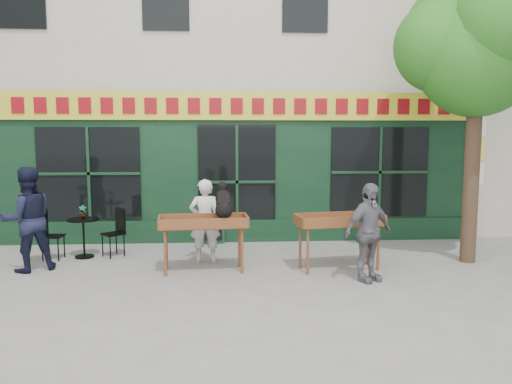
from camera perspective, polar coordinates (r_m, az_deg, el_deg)
ground at (r=8.97m, az=-1.75°, el=-8.87°), size 80.00×80.00×0.00m
building at (r=14.84m, az=-2.64°, el=16.63°), size 14.00×7.26×10.00m
street_tree at (r=10.26m, az=24.12°, el=15.67°), size 3.05×2.90×5.60m
book_cart_center at (r=8.72m, az=-6.04°, el=-3.81°), size 1.54×0.73×0.99m
dog at (r=8.59m, az=-3.75°, el=-0.79°), size 0.38×0.62×0.60m
woman at (r=9.37m, az=-5.87°, el=-3.31°), size 0.60×0.42×1.57m
book_cart_right at (r=8.96m, az=9.50°, el=-3.58°), size 1.57×0.83×0.99m
man_right at (r=8.32m, az=12.69°, el=-4.53°), size 1.02×0.80×1.62m
bistro_table at (r=10.26m, az=-19.12°, el=-4.14°), size 0.60×0.60×0.76m
bistro_chair_left at (r=10.36m, az=-22.67°, el=-4.11°), size 0.39×0.38×0.95m
bistro_chair_right at (r=10.22m, az=-15.61°, el=-3.98°), size 0.51×0.51×0.95m
potted_plant at (r=10.20m, az=-19.19°, el=-2.18°), size 0.16×0.12×0.27m
man_left at (r=9.58m, az=-24.67°, el=-2.86°), size 1.12×1.06×1.84m
chalkboard at (r=11.02m, az=-5.12°, el=-3.83°), size 0.58×0.28×0.79m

